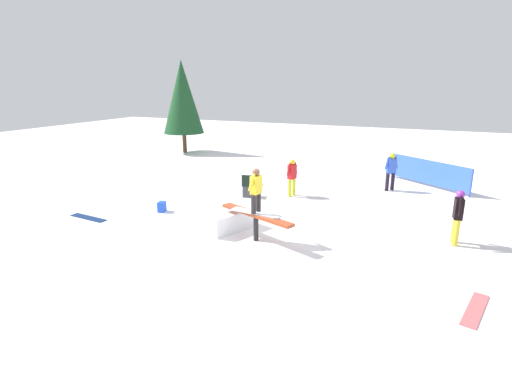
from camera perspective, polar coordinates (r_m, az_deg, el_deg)
The scene contains 13 objects.
ground_plane at distance 11.09m, azimuth -0.00°, elevation -6.91°, with size 60.00×60.00×0.00m, color white.
rail_feature at distance 10.85m, azimuth -0.00°, elevation -3.65°, with size 2.45×1.21×0.79m.
snow_kicker_ramp at distance 12.18m, azimuth -5.51°, elevation -3.48°, with size 1.80×1.50×0.57m, color white.
main_rider_on_rail at distance 10.64m, azimuth -0.00°, elevation -0.03°, with size 1.52×0.70×1.25m.
bystander_red at distance 15.14m, azimuth 5.16°, elevation 2.36°, with size 0.30×0.60×1.42m.
bystander_black at distance 11.84m, azimuth 26.87°, elevation -2.87°, with size 0.24×0.62×1.50m.
bystander_blue at distance 16.72m, azimuth 18.73°, elevation 3.04°, with size 0.50×0.51×1.52m.
loose_snowboard_coral at distance 9.02m, azimuth 28.81°, elevation -14.50°, with size 1.43×0.28×0.02m, color #F05F62.
loose_snowboard_navy at distance 13.91m, azimuth -22.84°, elevation -3.41°, with size 1.41×0.28×0.02m, color navy.
folding_chair at distance 15.03m, azimuth -1.08°, elevation 0.81°, with size 0.51×0.51×0.88m.
backpack_on_snow at distance 13.78m, azimuth -13.30°, elevation -2.06°, with size 0.30×0.22×0.34m, color blue.
safety_fence at distance 18.08m, azimuth 23.18°, elevation 2.67°, with size 3.25×2.46×1.10m.
pine_tree_near at distance 24.78m, azimuth -10.46°, elevation 13.18°, with size 2.40×2.40×5.46m.
Camera 1 is at (4.17, -9.36, 4.24)m, focal length 28.00 mm.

